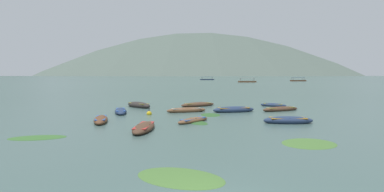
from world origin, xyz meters
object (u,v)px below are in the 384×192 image
(rowboat_1, at_px, (288,120))
(mooring_buoy, at_px, (149,114))
(rowboat_6, at_px, (139,105))
(rowboat_10, at_px, (281,109))
(rowboat_5, at_px, (198,105))
(rowboat_4, at_px, (121,111))
(rowboat_0, at_px, (193,120))
(rowboat_2, at_px, (234,110))
(rowboat_3, at_px, (273,105))
(ferry_1, at_px, (298,80))
(rowboat_8, at_px, (101,120))
(ferry_2, at_px, (207,79))
(rowboat_9, at_px, (144,128))
(ferry_0, at_px, (247,81))
(rowboat_7, at_px, (186,110))

(rowboat_1, distance_m, mooring_buoy, 12.69)
(rowboat_6, relative_size, mooring_buoy, 3.85)
(rowboat_10, bearing_deg, rowboat_6, 164.30)
(rowboat_5, bearing_deg, rowboat_4, -146.37)
(rowboat_0, xyz_separation_m, rowboat_2, (4.64, 5.97, 0.08))
(rowboat_3, distance_m, rowboat_6, 16.26)
(ferry_1, bearing_deg, rowboat_6, -121.10)
(rowboat_8, bearing_deg, rowboat_4, 83.66)
(rowboat_0, distance_m, rowboat_2, 7.56)
(rowboat_6, height_order, ferry_2, ferry_2)
(rowboat_5, bearing_deg, rowboat_6, -175.60)
(rowboat_1, relative_size, mooring_buoy, 3.76)
(rowboat_6, relative_size, rowboat_9, 0.96)
(rowboat_3, bearing_deg, rowboat_5, 175.30)
(rowboat_5, xyz_separation_m, rowboat_6, (-7.11, -0.55, 0.05))
(rowboat_2, distance_m, rowboat_5, 6.37)
(rowboat_4, height_order, rowboat_5, rowboat_5)
(mooring_buoy, bearing_deg, ferry_0, 70.78)
(rowboat_2, relative_size, rowboat_8, 1.15)
(rowboat_5, xyz_separation_m, ferry_2, (22.54, 177.39, 0.25))
(rowboat_5, bearing_deg, rowboat_0, -96.92)
(rowboat_1, distance_m, rowboat_10, 7.91)
(rowboat_7, bearing_deg, rowboat_10, 2.11)
(ferry_0, xyz_separation_m, mooring_buoy, (-40.25, -115.45, -0.34))
(rowboat_4, relative_size, rowboat_6, 1.06)
(rowboat_3, bearing_deg, ferry_1, 64.42)
(rowboat_2, xyz_separation_m, rowboat_3, (5.91, 4.73, -0.06))
(rowboat_7, bearing_deg, rowboat_8, -142.08)
(rowboat_3, relative_size, rowboat_7, 0.73)
(rowboat_4, bearing_deg, rowboat_5, 33.63)
(rowboat_8, height_order, ferry_2, ferry_2)
(rowboat_1, bearing_deg, ferry_1, 65.26)
(rowboat_10, height_order, ferry_1, ferry_1)
(rowboat_6, distance_m, rowboat_7, 7.23)
(rowboat_5, bearing_deg, rowboat_3, -4.70)
(rowboat_3, bearing_deg, rowboat_7, -157.21)
(rowboat_10, bearing_deg, rowboat_2, -173.82)
(rowboat_1, distance_m, ferry_2, 190.58)
(rowboat_10, bearing_deg, ferry_2, 85.58)
(rowboat_10, height_order, ferry_0, ferry_0)
(rowboat_0, bearing_deg, rowboat_9, -138.91)
(rowboat_2, relative_size, rowboat_6, 1.12)
(rowboat_9, bearing_deg, ferry_1, 62.05)
(rowboat_4, relative_size, ferry_1, 0.49)
(rowboat_10, relative_size, ferry_1, 0.52)
(rowboat_3, relative_size, rowboat_6, 0.76)
(ferry_1, bearing_deg, rowboat_7, -118.46)
(rowboat_0, distance_m, rowboat_8, 7.54)
(rowboat_1, xyz_separation_m, rowboat_2, (-2.87, 7.00, 0.01))
(rowboat_0, relative_size, rowboat_9, 0.75)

